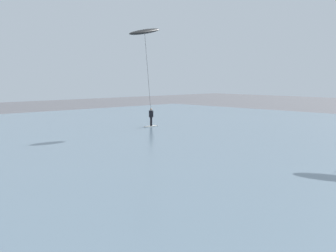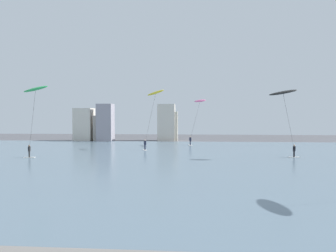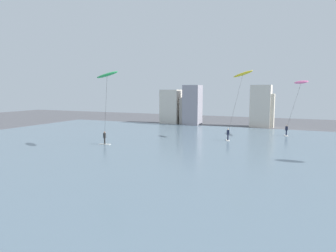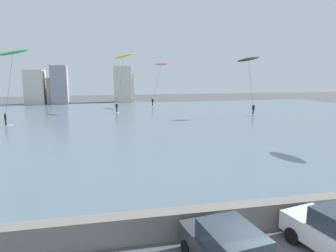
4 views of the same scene
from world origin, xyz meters
TOP-DOWN VIEW (x-y plane):
  - kitesurfer_black at (15.30, 32.80)m, footprint 4.42×2.33m

SIDE VIEW (x-z plane):
  - kitesurfer_black at x=15.30m, z-range 3.36..12.17m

